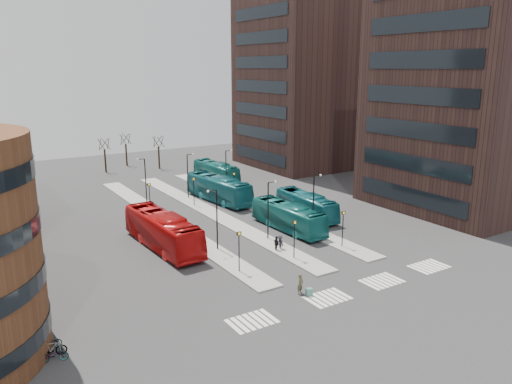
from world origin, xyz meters
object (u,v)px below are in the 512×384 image
commuter_c (280,243)px  teal_bus_d (216,172)px  bicycle_near (54,355)px  red_bus (163,231)px  bicycle_far (49,344)px  commuter_a (202,245)px  commuter_b (276,244)px  traveller (300,284)px  teal_bus_c (306,205)px  teal_bus_b (219,189)px  teal_bus_a (288,217)px  bicycle_mid (52,348)px  suitcase (309,292)px

commuter_c → teal_bus_d: bearing=160.0°
commuter_c → bicycle_near: (-22.89, -8.57, -0.30)m
red_bus → teal_bus_d: red_bus is taller
bicycle_near → bicycle_far: 1.51m
commuter_a → bicycle_far: (-16.01, -10.44, -0.37)m
red_bus → teal_bus_d: (18.65, 24.12, -0.26)m
commuter_b → bicycle_near: size_ratio=0.91×
teal_bus_d → traveller: (-13.35, -39.95, -0.68)m
red_bus → teal_bus_c: red_bus is taller
teal_bus_d → bicycle_near: bearing=-130.2°
traveller → commuter_a: size_ratio=1.08×
commuter_c → commuter_b: bearing=-77.2°
commuter_a → bicycle_near: bearing=42.4°
teal_bus_b → bicycle_far: teal_bus_b is taller
teal_bus_c → commuter_a: teal_bus_c is taller
commuter_b → commuter_c: bearing=-70.2°
teal_bus_c → commuter_a: 16.74m
teal_bus_b → commuter_b: 20.38m
teal_bus_c → traveller: (-13.55, -16.80, -0.60)m
teal_bus_d → commuter_a: teal_bus_d is taller
commuter_c → traveller: bearing=-29.0°
red_bus → bicycle_near: 20.36m
teal_bus_a → commuter_b: size_ratio=6.95×
bicycle_far → teal_bus_d: bearing=-49.9°
commuter_b → bicycle_mid: size_ratio=0.86×
teal_bus_b → bicycle_mid: bearing=-138.8°
teal_bus_d → teal_bus_a: bearing=-101.4°
red_bus → teal_bus_a: (13.95, -2.04, -0.28)m
teal_bus_a → commuter_a: (-11.26, -1.36, -0.72)m
red_bus → commuter_b: bearing=-40.1°
suitcase → teal_bus_a: size_ratio=0.06×
bicycle_mid → teal_bus_b: bearing=-31.5°
bicycle_mid → bicycle_near: bearing=-167.7°
teal_bus_a → teal_bus_c: 5.74m
teal_bus_d → commuter_b: 32.51m
teal_bus_c → bicycle_mid: size_ratio=5.72×
bicycle_near → commuter_b: bearing=-52.2°
red_bus → traveller: size_ratio=7.50×
teal_bus_a → bicycle_near: size_ratio=6.36×
traveller → suitcase: bearing=-82.8°
red_bus → commuter_a: 4.45m
red_bus → traveller: 16.72m
traveller → commuter_a: bearing=75.5°
red_bus → bicycle_far: red_bus is taller
bicycle_mid → traveller: bearing=-81.2°
suitcase → teal_bus_d: (12.94, 40.57, 1.24)m
commuter_a → bicycle_far: commuter_a is taller
teal_bus_d → bicycle_far: (-31.96, -37.95, -1.12)m
suitcase → bicycle_near: bearing=-169.2°
suitcase → red_bus: bearing=123.2°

